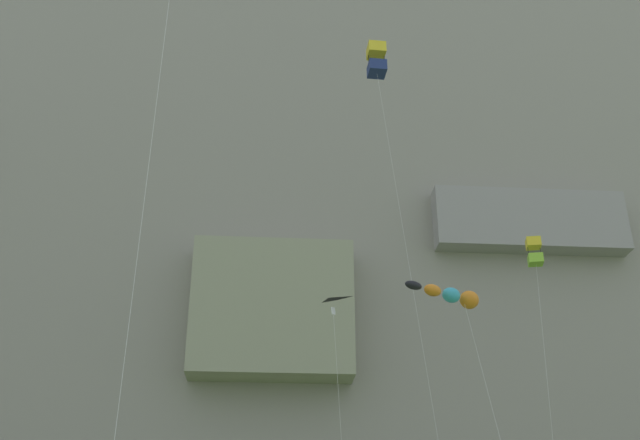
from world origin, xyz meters
The scene contains 5 objects.
cliff_face centered at (0.00, 62.12, 36.88)m, with size 180.00×33.90×73.80m.
kite_box_front_field centered at (5.63, 29.97, 31.89)m, with size 2.36×6.48×32.98m.
kite_box_low_center centered at (13.27, 29.00, 19.29)m, with size 2.55×4.27×20.08m.
kite_windsock_mid_left centered at (7.32, 23.25, 14.61)m, with size 3.94×4.77×15.02m.
kite_delta_low_left centered at (2.72, 29.43, 15.77)m, with size 1.63×3.38×16.39m.
Camera 1 is at (-0.36, -6.34, 3.33)m, focal length 43.25 mm.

